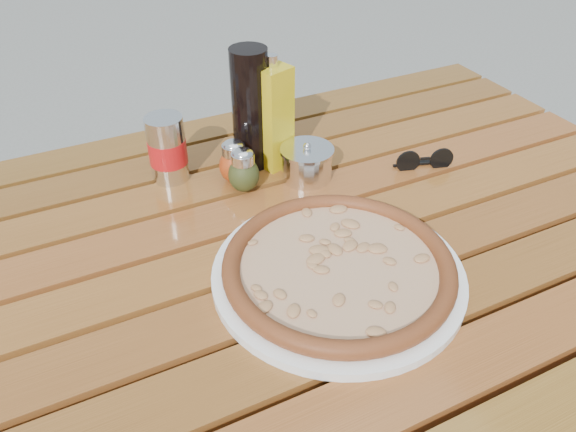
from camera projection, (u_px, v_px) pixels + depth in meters
name	position (u px, v px, depth m)	size (l,w,h in m)	color
table	(293.00, 274.00, 0.92)	(1.40, 0.90, 0.75)	#37230C
plate	(338.00, 274.00, 0.80)	(0.36, 0.36, 0.01)	white
pizza	(339.00, 266.00, 0.79)	(0.44, 0.44, 0.03)	beige
pepper_shaker	(234.00, 162.00, 0.98)	(0.06, 0.06, 0.08)	#BA4115
oregano_shaker	(243.00, 171.00, 0.96)	(0.06, 0.06, 0.08)	#3F451B
dark_bottle	(251.00, 109.00, 0.99)	(0.07, 0.07, 0.22)	black
soda_can	(167.00, 149.00, 0.98)	(0.07, 0.07, 0.12)	silver
olive_oil_cruet	(273.00, 117.00, 1.00)	(0.07, 0.07, 0.21)	gold
parmesan_tin	(307.00, 163.00, 1.00)	(0.10, 0.10, 0.07)	silver
sunglasses	(424.00, 161.00, 1.03)	(0.11, 0.05, 0.04)	black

